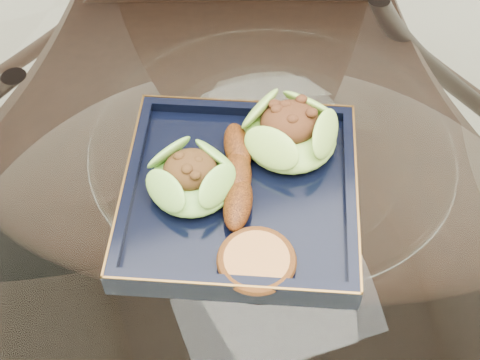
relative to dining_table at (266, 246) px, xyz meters
name	(u,v)px	position (x,y,z in m)	size (l,w,h in m)	color
dining_table	(266,246)	(0.00, 0.00, 0.00)	(1.13, 1.13, 0.77)	white
dining_chair	(242,101)	(0.06, 0.30, -0.01)	(0.57, 0.57, 1.05)	black
navy_plate	(240,196)	(-0.05, -0.03, 0.17)	(0.27, 0.27, 0.02)	black
lettuce_wrap_left	(191,179)	(-0.10, -0.01, 0.20)	(0.10, 0.10, 0.04)	#4E8B28
lettuce_wrap_right	(290,133)	(0.03, 0.02, 0.20)	(0.11, 0.11, 0.04)	#639F2E
roasted_plantain	(238,174)	(-0.05, -0.02, 0.20)	(0.15, 0.03, 0.03)	#692D0B
crumb_patty	(257,261)	(-0.06, -0.13, 0.19)	(0.07, 0.07, 0.01)	#C97D43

